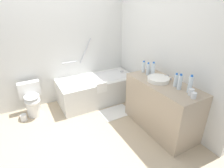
# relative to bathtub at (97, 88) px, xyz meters

# --- Properties ---
(ground_plane) EXTENTS (4.04, 4.04, 0.00)m
(ground_plane) POSITION_rel_bathtub_xyz_m (-0.68, -0.87, -0.28)
(ground_plane) COLOR #C1AD8E
(wall_back_tiled) EXTENTS (3.44, 0.10, 2.52)m
(wall_back_tiled) POSITION_rel_bathtub_xyz_m (-0.68, 0.44, 0.97)
(wall_back_tiled) COLOR silver
(wall_back_tiled) RESTS_ON ground_plane
(wall_right_mirror) EXTENTS (0.10, 2.91, 2.52)m
(wall_right_mirror) POSITION_rel_bathtub_xyz_m (0.89, -0.87, 0.97)
(wall_right_mirror) COLOR silver
(wall_right_mirror) RESTS_ON ground_plane
(bathtub) EXTENTS (1.62, 0.78, 1.31)m
(bathtub) POSITION_rel_bathtub_xyz_m (0.00, 0.00, 0.00)
(bathtub) COLOR silver
(bathtub) RESTS_ON ground_plane
(toilet) EXTENTS (0.39, 0.47, 0.64)m
(toilet) POSITION_rel_bathtub_xyz_m (-1.31, 0.09, 0.03)
(toilet) COLOR white
(toilet) RESTS_ON ground_plane
(vanity_counter) EXTENTS (0.58, 1.27, 0.85)m
(vanity_counter) POSITION_rel_bathtub_xyz_m (0.55, -1.38, 0.14)
(vanity_counter) COLOR tan
(vanity_counter) RESTS_ON ground_plane
(sink_basin) EXTENTS (0.35, 0.35, 0.06)m
(sink_basin) POSITION_rel_bathtub_xyz_m (0.52, -1.27, 0.59)
(sink_basin) COLOR white
(sink_basin) RESTS_ON vanity_counter
(sink_faucet) EXTENTS (0.10, 0.15, 0.07)m
(sink_faucet) POSITION_rel_bathtub_xyz_m (0.73, -1.27, 0.59)
(sink_faucet) COLOR #BABABF
(sink_faucet) RESTS_ON vanity_counter
(water_bottle_0) EXTENTS (0.06, 0.06, 0.26)m
(water_bottle_0) POSITION_rel_bathtub_xyz_m (0.63, -1.77, 0.68)
(water_bottle_0) COLOR silver
(water_bottle_0) RESTS_ON vanity_counter
(water_bottle_1) EXTENTS (0.06, 0.06, 0.25)m
(water_bottle_1) POSITION_rel_bathtub_xyz_m (0.59, -1.05, 0.68)
(water_bottle_1) COLOR silver
(water_bottle_1) RESTS_ON vanity_counter
(water_bottle_2) EXTENTS (0.06, 0.06, 0.21)m
(water_bottle_2) POSITION_rel_bathtub_xyz_m (0.61, -1.54, 0.66)
(water_bottle_2) COLOR silver
(water_bottle_2) RESTS_ON vanity_counter
(water_bottle_3) EXTENTS (0.06, 0.06, 0.24)m
(water_bottle_3) POSITION_rel_bathtub_xyz_m (0.58, -1.64, 0.67)
(water_bottle_3) COLOR silver
(water_bottle_3) RESTS_ON vanity_counter
(water_bottle_4) EXTENTS (0.06, 0.06, 0.22)m
(water_bottle_4) POSITION_rel_bathtub_xyz_m (0.54, -0.98, 0.67)
(water_bottle_4) COLOR silver
(water_bottle_4) RESTS_ON vanity_counter
(water_bottle_5) EXTENTS (0.06, 0.06, 0.21)m
(water_bottle_5) POSITION_rel_bathtub_xyz_m (0.55, -0.84, 0.66)
(water_bottle_5) COLOR silver
(water_bottle_5) RESTS_ON vanity_counter
(drinking_glass_0) EXTENTS (0.07, 0.07, 0.09)m
(drinking_glass_0) POSITION_rel_bathtub_xyz_m (0.59, -1.84, 0.61)
(drinking_glass_0) COLOR white
(drinking_glass_0) RESTS_ON vanity_counter
(drinking_glass_1) EXTENTS (0.06, 0.06, 0.10)m
(drinking_glass_1) POSITION_rel_bathtub_xyz_m (0.62, -0.95, 0.61)
(drinking_glass_1) COLOR white
(drinking_glass_1) RESTS_ON vanity_counter
(drinking_glass_2) EXTENTS (0.07, 0.07, 0.08)m
(drinking_glass_2) POSITION_rel_bathtub_xyz_m (0.54, -1.92, 0.60)
(drinking_glass_2) COLOR white
(drinking_glass_2) RESTS_ON vanity_counter
(bath_mat) EXTENTS (0.57, 0.41, 0.01)m
(bath_mat) POSITION_rel_bathtub_xyz_m (0.10, -0.63, -0.28)
(bath_mat) COLOR white
(bath_mat) RESTS_ON ground_plane
(toilet_paper_roll) EXTENTS (0.11, 0.11, 0.12)m
(toilet_paper_roll) POSITION_rel_bathtub_xyz_m (-1.51, -0.03, -0.22)
(toilet_paper_roll) COLOR white
(toilet_paper_roll) RESTS_ON ground_plane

